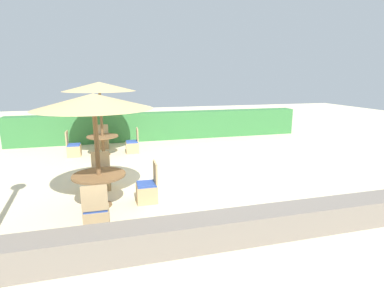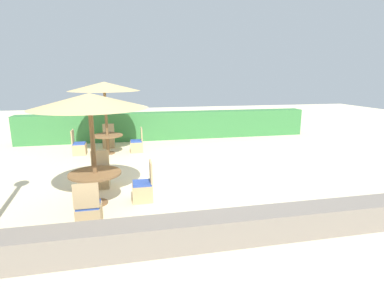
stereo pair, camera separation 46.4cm
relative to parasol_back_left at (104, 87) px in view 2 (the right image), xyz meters
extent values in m
plane|color=beige|center=(2.59, -3.55, -2.46)|extent=(40.00, 40.00, 0.00)
cube|color=#387A3D|center=(2.59, 2.25, -1.84)|extent=(13.00, 0.70, 1.23)
cube|color=slate|center=(2.59, -6.76, -2.21)|extent=(10.00, 0.56, 0.51)
cylinder|color=brown|center=(0.00, 0.00, -1.18)|extent=(0.10, 0.10, 2.56)
cone|color=tan|center=(0.00, 0.00, 0.01)|extent=(2.52, 2.52, 0.32)
cylinder|color=brown|center=(0.00, 0.00, -2.45)|extent=(0.48, 0.48, 0.03)
cylinder|color=brown|center=(0.00, 0.00, -2.13)|extent=(0.12, 0.12, 0.67)
cylinder|color=brown|center=(0.00, 0.00, -1.77)|extent=(1.13, 1.13, 0.04)
cube|color=tan|center=(-0.04, 1.07, -2.26)|extent=(0.46, 0.46, 0.40)
cube|color=#2D4CA8|center=(-0.04, 1.07, -2.04)|extent=(0.42, 0.42, 0.05)
cube|color=tan|center=(-0.04, 1.28, -1.77)|extent=(0.46, 0.04, 0.48)
cube|color=tan|center=(1.05, 0.04, -2.26)|extent=(0.46, 0.46, 0.40)
cube|color=#2D4CA8|center=(1.05, 0.04, -2.04)|extent=(0.42, 0.42, 0.05)
cube|color=tan|center=(1.26, 0.04, -1.77)|extent=(0.04, 0.46, 0.48)
cube|color=tan|center=(-1.01, 0.05, -2.26)|extent=(0.46, 0.46, 0.40)
cube|color=#2D4CA8|center=(-1.01, 0.05, -2.04)|extent=(0.42, 0.42, 0.05)
cube|color=tan|center=(-1.22, 0.05, -1.77)|extent=(0.04, 0.46, 0.48)
cylinder|color=brown|center=(0.03, -4.62, -1.26)|extent=(0.10, 0.10, 2.41)
cone|color=tan|center=(0.03, -4.62, -0.14)|extent=(2.45, 2.45, 0.32)
cylinder|color=brown|center=(0.03, -4.62, -2.45)|extent=(0.48, 0.48, 0.03)
cylinder|color=brown|center=(0.03, -4.62, -2.11)|extent=(0.12, 0.12, 0.70)
cylinder|color=brown|center=(0.03, -4.62, -1.74)|extent=(1.15, 1.15, 0.04)
cube|color=tan|center=(-0.01, -5.65, -2.26)|extent=(0.46, 0.46, 0.40)
cube|color=#2D4CA8|center=(-0.01, -5.65, -2.04)|extent=(0.42, 0.42, 0.05)
cube|color=tan|center=(-0.01, -5.86, -1.77)|extent=(0.46, 0.04, 0.48)
cube|color=tan|center=(1.05, -4.65, -2.26)|extent=(0.46, 0.46, 0.40)
cube|color=#2D4CA8|center=(1.05, -4.65, -2.04)|extent=(0.42, 0.42, 0.05)
cube|color=tan|center=(1.26, -4.65, -1.77)|extent=(0.04, 0.46, 0.48)
cube|color=tan|center=(0.03, -3.54, -2.26)|extent=(0.46, 0.46, 0.40)
cube|color=#2D4CA8|center=(0.03, -3.54, -2.04)|extent=(0.42, 0.42, 0.05)
cube|color=tan|center=(0.03, -3.33, -1.77)|extent=(0.46, 0.04, 0.48)
camera|label=1|loc=(0.39, -11.16, 0.37)|focal=28.00mm
camera|label=2|loc=(0.84, -11.27, 0.37)|focal=28.00mm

